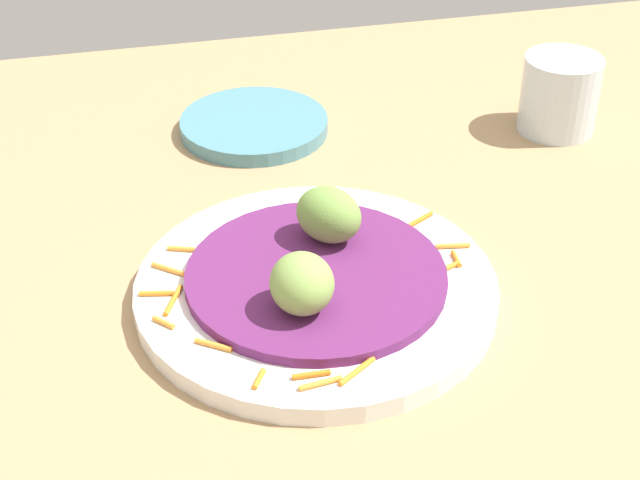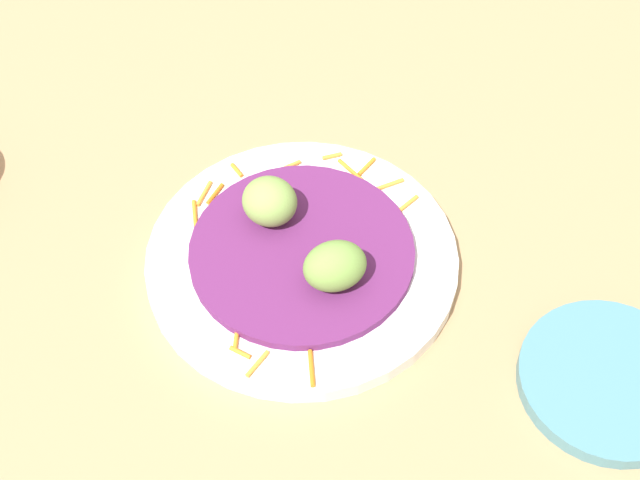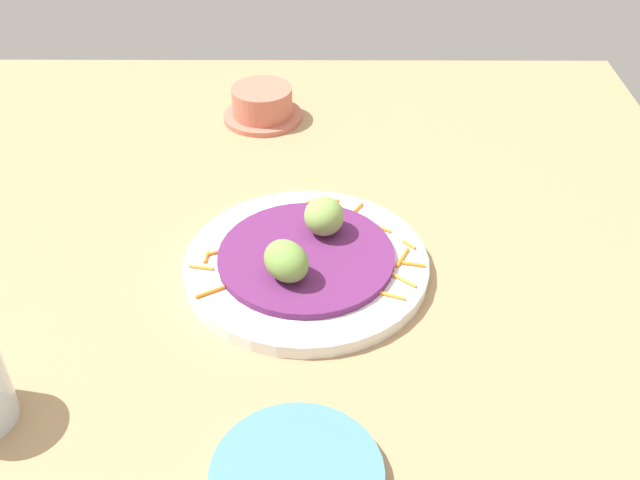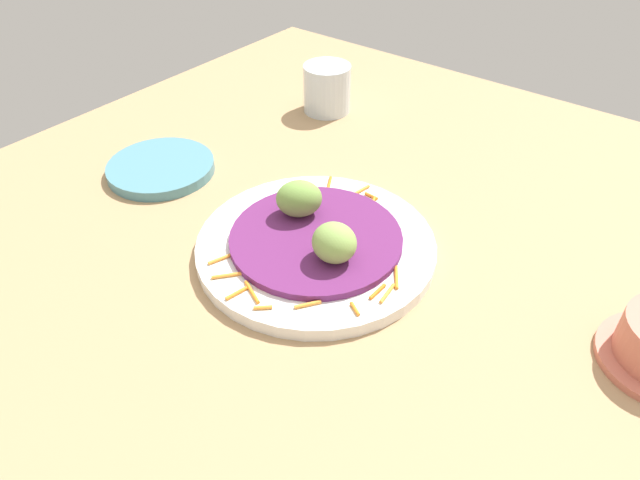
{
  "view_description": "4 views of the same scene",
  "coord_description": "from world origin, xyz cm",
  "px_view_note": "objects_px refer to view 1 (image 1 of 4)",
  "views": [
    {
      "loc": [
        -54.46,
        16.53,
        47.61
      ],
      "look_at": [
        4.27,
        2.26,
        6.12
      ],
      "focal_mm": 53.52,
      "sensor_mm": 36.0,
      "label": 1
    },
    {
      "loc": [
        25.13,
        -41.02,
        68.71
      ],
      "look_at": [
        3.76,
        4.21,
        4.98
      ],
      "focal_mm": 51.46,
      "sensor_mm": 36.0,
      "label": 2
    },
    {
      "loc": [
        68.06,
        4.84,
        57.11
      ],
      "look_at": [
        2.14,
        4.56,
        6.08
      ],
      "focal_mm": 41.73,
      "sensor_mm": 36.0,
      "label": 3
    },
    {
      "loc": [
        -29.88,
        43.82,
        45.96
      ],
      "look_at": [
        1.4,
        3.69,
        4.78
      ],
      "focal_mm": 32.39,
      "sensor_mm": 36.0,
      "label": 4
    }
  ],
  "objects_px": {
    "guac_scoop_center": "(302,283)",
    "water_glass": "(560,94)",
    "main_plate": "(316,289)",
    "guac_scoop_left": "(329,215)",
    "side_plate_small": "(254,125)"
  },
  "relations": [
    {
      "from": "guac_scoop_center",
      "to": "side_plate_small",
      "type": "distance_m",
      "value": 0.33
    },
    {
      "from": "main_plate",
      "to": "guac_scoop_center",
      "type": "distance_m",
      "value": 0.06
    },
    {
      "from": "main_plate",
      "to": "water_glass",
      "type": "height_order",
      "value": "water_glass"
    },
    {
      "from": "guac_scoop_center",
      "to": "side_plate_small",
      "type": "bearing_deg",
      "value": -4.06
    },
    {
      "from": "guac_scoop_left",
      "to": "water_glass",
      "type": "distance_m",
      "value": 0.33
    },
    {
      "from": "guac_scoop_left",
      "to": "side_plate_small",
      "type": "height_order",
      "value": "guac_scoop_left"
    },
    {
      "from": "guac_scoop_center",
      "to": "side_plate_small",
      "type": "relative_size",
      "value": 0.33
    },
    {
      "from": "guac_scoop_left",
      "to": "water_glass",
      "type": "bearing_deg",
      "value": -58.38
    },
    {
      "from": "guac_scoop_left",
      "to": "guac_scoop_center",
      "type": "bearing_deg",
      "value": 153.94
    },
    {
      "from": "guac_scoop_center",
      "to": "water_glass",
      "type": "distance_m",
      "value": 0.41
    },
    {
      "from": "guac_scoop_left",
      "to": "side_plate_small",
      "type": "distance_m",
      "value": 0.24
    },
    {
      "from": "main_plate",
      "to": "water_glass",
      "type": "bearing_deg",
      "value": -54.57
    },
    {
      "from": "guac_scoop_center",
      "to": "water_glass",
      "type": "relative_size",
      "value": 0.65
    },
    {
      "from": "side_plate_small",
      "to": "water_glass",
      "type": "distance_m",
      "value": 0.31
    },
    {
      "from": "guac_scoop_left",
      "to": "side_plate_small",
      "type": "xyz_separation_m",
      "value": [
        0.24,
        0.02,
        -0.04
      ]
    }
  ]
}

